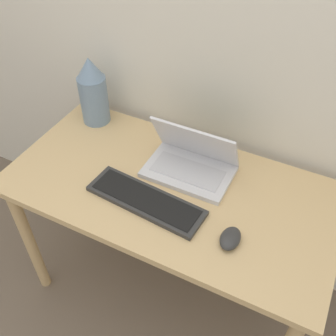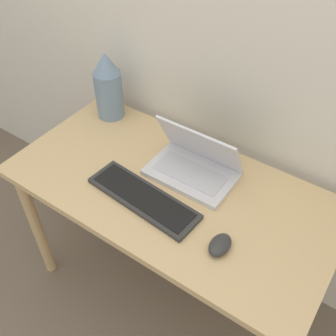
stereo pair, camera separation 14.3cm
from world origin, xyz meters
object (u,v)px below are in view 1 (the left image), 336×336
(mouse, at_px, (230,238))
(vase, at_px, (93,91))
(laptop, at_px, (191,161))
(keyboard, at_px, (146,200))

(mouse, height_order, vase, vase)
(laptop, height_order, vase, vase)
(laptop, height_order, keyboard, laptop)
(laptop, height_order, mouse, laptop)
(keyboard, relative_size, vase, 1.47)
(laptop, xyz_separation_m, vase, (-0.52, 0.11, 0.10))
(keyboard, height_order, mouse, mouse)
(laptop, bearing_deg, keyboard, -108.51)
(mouse, bearing_deg, vase, 154.78)
(laptop, distance_m, mouse, 0.37)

